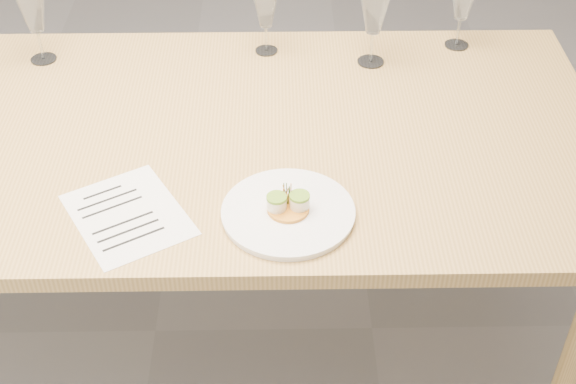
{
  "coord_description": "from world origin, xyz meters",
  "views": [
    {
      "loc": [
        0.38,
        -1.62,
        1.9
      ],
      "look_at": [
        0.4,
        -0.3,
        0.8
      ],
      "focal_mm": 50.0,
      "sensor_mm": 36.0,
      "label": 1
    }
  ],
  "objects_px": {
    "dining_table": "(127,154)",
    "dinner_plate": "(288,212)",
    "wine_glass_3": "(463,2)",
    "recipe_sheet": "(128,215)",
    "wine_glass_1": "(266,11)",
    "wine_glass_2": "(374,14)",
    "wine_glass_0": "(33,13)"
  },
  "relations": [
    {
      "from": "recipe_sheet",
      "to": "dinner_plate",
      "type": "bearing_deg",
      "value": -31.67
    },
    {
      "from": "wine_glass_2",
      "to": "wine_glass_3",
      "type": "height_order",
      "value": "wine_glass_2"
    },
    {
      "from": "wine_glass_2",
      "to": "dining_table",
      "type": "bearing_deg",
      "value": -153.38
    },
    {
      "from": "wine_glass_3",
      "to": "wine_glass_1",
      "type": "bearing_deg",
      "value": -177.48
    },
    {
      "from": "recipe_sheet",
      "to": "dining_table",
      "type": "bearing_deg",
      "value": 69.44
    },
    {
      "from": "wine_glass_1",
      "to": "dinner_plate",
      "type": "bearing_deg",
      "value": -85.88
    },
    {
      "from": "wine_glass_0",
      "to": "wine_glass_2",
      "type": "bearing_deg",
      "value": -1.79
    },
    {
      "from": "dinner_plate",
      "to": "wine_glass_3",
      "type": "distance_m",
      "value": 0.89
    },
    {
      "from": "dinner_plate",
      "to": "recipe_sheet",
      "type": "distance_m",
      "value": 0.35
    },
    {
      "from": "wine_glass_1",
      "to": "wine_glass_2",
      "type": "height_order",
      "value": "wine_glass_2"
    },
    {
      "from": "wine_glass_0",
      "to": "wine_glass_3",
      "type": "relative_size",
      "value": 1.04
    },
    {
      "from": "dining_table",
      "to": "dinner_plate",
      "type": "bearing_deg",
      "value": -38.28
    },
    {
      "from": "dining_table",
      "to": "wine_glass_1",
      "type": "height_order",
      "value": "wine_glass_1"
    },
    {
      "from": "dining_table",
      "to": "dinner_plate",
      "type": "height_order",
      "value": "dinner_plate"
    },
    {
      "from": "recipe_sheet",
      "to": "wine_glass_3",
      "type": "bearing_deg",
      "value": 10.07
    },
    {
      "from": "dining_table",
      "to": "wine_glass_1",
      "type": "bearing_deg",
      "value": 47.7
    },
    {
      "from": "wine_glass_2",
      "to": "wine_glass_3",
      "type": "distance_m",
      "value": 0.27
    },
    {
      "from": "dining_table",
      "to": "wine_glass_2",
      "type": "xyz_separation_m",
      "value": [
        0.64,
        0.32,
        0.22
      ]
    },
    {
      "from": "recipe_sheet",
      "to": "wine_glass_1",
      "type": "height_order",
      "value": "wine_glass_1"
    },
    {
      "from": "dining_table",
      "to": "wine_glass_3",
      "type": "relative_size",
      "value": 12.3
    },
    {
      "from": "wine_glass_0",
      "to": "wine_glass_1",
      "type": "height_order",
      "value": "wine_glass_0"
    },
    {
      "from": "dinner_plate",
      "to": "dining_table",
      "type": "bearing_deg",
      "value": 141.72
    },
    {
      "from": "dinner_plate",
      "to": "wine_glass_2",
      "type": "distance_m",
      "value": 0.7
    },
    {
      "from": "dining_table",
      "to": "dinner_plate",
      "type": "relative_size",
      "value": 8.26
    },
    {
      "from": "wine_glass_1",
      "to": "wine_glass_3",
      "type": "height_order",
      "value": "wine_glass_3"
    },
    {
      "from": "wine_glass_0",
      "to": "wine_glass_3",
      "type": "height_order",
      "value": "wine_glass_0"
    },
    {
      "from": "dining_table",
      "to": "wine_glass_3",
      "type": "height_order",
      "value": "wine_glass_3"
    },
    {
      "from": "wine_glass_0",
      "to": "wine_glass_1",
      "type": "distance_m",
      "value": 0.63
    },
    {
      "from": "wine_glass_1",
      "to": "wine_glass_2",
      "type": "bearing_deg",
      "value": -12.63
    },
    {
      "from": "recipe_sheet",
      "to": "wine_glass_1",
      "type": "relative_size",
      "value": 1.95
    },
    {
      "from": "dinner_plate",
      "to": "recipe_sheet",
      "type": "height_order",
      "value": "dinner_plate"
    },
    {
      "from": "recipe_sheet",
      "to": "wine_glass_0",
      "type": "xyz_separation_m",
      "value": [
        -0.33,
        0.66,
        0.14
      ]
    }
  ]
}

